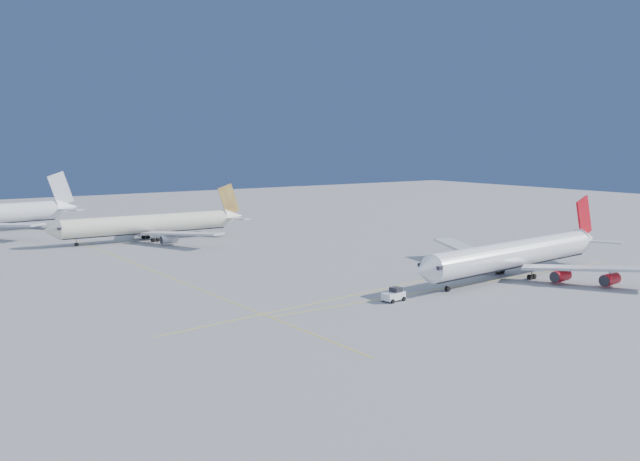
{
  "coord_description": "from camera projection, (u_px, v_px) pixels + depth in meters",
  "views": [
    {
      "loc": [
        -96.67,
        -109.32,
        28.13
      ],
      "look_at": [
        -2.57,
        25.78,
        7.0
      ],
      "focal_mm": 40.0,
      "sensor_mm": 36.0,
      "label": 1
    }
  ],
  "objects": [
    {
      "name": "ground",
      "position": [
        401.0,
        276.0,
        147.36
      ],
      "size": [
        500.0,
        500.0,
        0.0
      ],
      "primitive_type": "plane",
      "color": "slate",
      "rests_on": "ground"
    },
    {
      "name": "taxiway_lines",
      "position": [
        326.0,
        279.0,
        144.18
      ],
      "size": [
        118.86,
        140.0,
        0.02
      ],
      "color": "yellow",
      "rests_on": "ground"
    },
    {
      "name": "airliner_virgin",
      "position": [
        517.0,
        254.0,
        146.65
      ],
      "size": [
        62.46,
        55.79,
        15.41
      ],
      "rotation": [
        0.0,
        0.0,
        0.11
      ],
      "color": "white",
      "rests_on": "ground"
    },
    {
      "name": "airliner_etihad",
      "position": [
        151.0,
        224.0,
        199.12
      ],
      "size": [
        57.74,
        53.46,
        15.1
      ],
      "rotation": [
        0.0,
        0.0,
        -0.02
      ],
      "color": "silver",
      "rests_on": "ground"
    },
    {
      "name": "pushback_tug",
      "position": [
        394.0,
        295.0,
        124.55
      ],
      "size": [
        4.47,
        3.07,
        2.37
      ],
      "rotation": [
        0.0,
        0.0,
        0.14
      ],
      "color": "white",
      "rests_on": "ground"
    }
  ]
}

